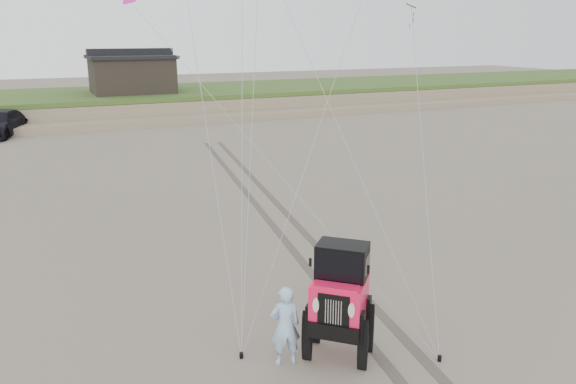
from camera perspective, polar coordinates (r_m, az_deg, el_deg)
name	(u,v)px	position (r m, az deg, el deg)	size (l,w,h in m)	color
ground	(352,353)	(11.82, 6.50, -15.92)	(160.00, 160.00, 0.00)	#6B6054
dune_ridge	(107,104)	(46.67, -17.93, 8.46)	(160.00, 14.25, 1.73)	#7A6B54
cabin	(132,73)	(46.23, -15.61, 11.59)	(6.40, 5.40, 3.35)	black
jeep	(339,314)	(11.22, 5.20, -12.23)	(2.15, 4.99, 1.86)	#FA1547
man	(285,326)	(11.03, -0.28, -13.42)	(0.59, 0.39, 1.62)	#88A3D2
stake_main	(241,355)	(11.59, -4.76, -16.21)	(0.08, 0.08, 0.12)	black
stake_aux	(440,358)	(11.84, 15.14, -16.00)	(0.08, 0.08, 0.12)	black
tire_tracks	(282,222)	(19.12, -0.60, -3.07)	(5.22, 29.74, 0.01)	#4C443D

